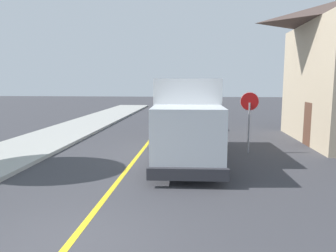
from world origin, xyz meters
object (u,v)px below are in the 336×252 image
(parked_car_near, at_px, (192,117))
(parked_car_furthest, at_px, (194,100))
(parked_car_mid, at_px, (187,110))
(stop_sign, at_px, (249,111))
(parked_car_far, at_px, (195,105))
(box_truck, at_px, (187,115))

(parked_car_near, bearing_deg, parked_car_furthest, 89.99)
(parked_car_mid, distance_m, parked_car_furthest, 13.23)
(parked_car_furthest, xyz_separation_m, stop_sign, (2.55, -25.64, 1.06))
(parked_car_far, distance_m, stop_sign, 18.36)
(parked_car_near, relative_size, parked_car_furthest, 1.00)
(parked_car_mid, xyz_separation_m, stop_sign, (2.99, -12.41, 1.06))
(box_truck, height_order, parked_car_furthest, box_truck)
(parked_car_near, xyz_separation_m, stop_sign, (2.55, -6.71, 1.06))
(box_truck, distance_m, stop_sign, 2.85)
(stop_sign, bearing_deg, parked_car_near, 110.81)
(parked_car_furthest, bearing_deg, box_truck, -90.23)
(parked_car_near, relative_size, parked_car_mid, 1.00)
(parked_car_far, height_order, stop_sign, stop_sign)
(parked_car_mid, bearing_deg, stop_sign, -76.46)
(parked_car_mid, height_order, parked_car_far, same)
(parked_car_near, distance_m, stop_sign, 7.26)
(parked_car_far, bearing_deg, parked_car_near, -90.74)
(parked_car_near, height_order, stop_sign, stop_sign)
(parked_car_near, distance_m, parked_car_far, 11.46)
(parked_car_far, xyz_separation_m, parked_car_furthest, (-0.14, 7.46, 0.00))
(parked_car_near, xyz_separation_m, parked_car_furthest, (0.00, 18.92, 0.00))
(box_truck, height_order, parked_car_mid, box_truck)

